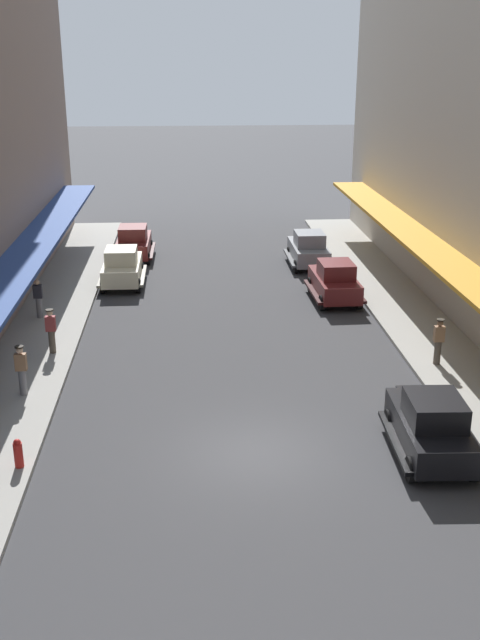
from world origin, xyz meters
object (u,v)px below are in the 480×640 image
fire_hydrant (18,453)px  parked_car_0 (122,266)px  pedestrian_2 (51,330)px  parked_car_2 (335,280)px  parked_car_4 (431,424)px  parked_car_3 (134,242)px  pedestrian_1 (21,370)px  pedestrian_3 (438,341)px  parked_car_1 (309,248)px  pedestrian_0 (38,298)px

fire_hydrant → parked_car_0: bearing=85.1°
fire_hydrant → pedestrian_2: pedestrian_2 is taller
parked_car_2 → parked_car_4: size_ratio=0.99×
parked_car_3 → fire_hydrant: parked_car_3 is taller
parked_car_0 → parked_car_4: size_ratio=0.99×
pedestrian_1 → pedestrian_3: 14.15m
parked_car_0 → pedestrian_3: bearing=-42.9°
parked_car_2 → pedestrian_3: bearing=-74.6°
parked_car_3 → pedestrian_2: size_ratio=2.56×
parked_car_4 → pedestrian_2: parked_car_4 is taller
parked_car_4 → pedestrian_2: (-11.56, 8.04, 0.07)m
parked_car_3 → fire_hydrant: 21.98m
parked_car_1 → parked_car_3: bearing=167.2°
parked_car_4 → pedestrian_0: bearing=136.6°
parked_car_1 → pedestrian_0: size_ratio=2.60×
parked_car_3 → pedestrian_1: bearing=-98.1°
parked_car_1 → pedestrian_2: bearing=-134.0°
parked_car_4 → parked_car_0: bearing=119.6°
parked_car_3 → pedestrian_1: parked_car_3 is taller
parked_car_0 → pedestrian_2: size_ratio=2.55×
pedestrian_2 → parked_car_0: bearing=78.1°
parked_car_1 → parked_car_4: (0.26, -19.74, 0.00)m
parked_car_1 → fire_hydrant: size_ratio=5.20×
parked_car_3 → pedestrian_0: parked_car_3 is taller
parked_car_3 → pedestrian_2: parked_car_3 is taller
parked_car_0 → pedestrian_1: (-2.23, -12.53, 0.07)m
parked_car_1 → parked_car_4: bearing=-89.3°
pedestrian_2 → pedestrian_3: size_ratio=1.00×
parked_car_4 → pedestrian_3: 6.39m
pedestrian_3 → parked_car_4: bearing=-109.8°
parked_car_1 → pedestrian_1: 19.21m
parked_car_2 → parked_car_3: same height
parked_car_2 → pedestrian_3: parked_car_2 is taller
parked_car_0 → pedestrian_1: parked_car_0 is taller
pedestrian_0 → parked_car_0: bearing=58.5°
parked_car_1 → parked_car_3: 9.40m
parked_car_1 → pedestrian_3: bearing=-80.0°
parked_car_1 → pedestrian_1: parked_car_1 is taller
parked_car_3 → pedestrian_0: 10.34m
parked_car_2 → pedestrian_1: (-11.90, -9.40, 0.07)m
pedestrian_2 → pedestrian_3: 13.87m
pedestrian_2 → pedestrian_3: same height
parked_car_3 → pedestrian_1: 17.53m
parked_car_0 → parked_car_1: 9.81m
pedestrian_3 → parked_car_2: bearing=105.4°
pedestrian_3 → pedestrian_0: bearing=158.0°
parked_car_3 → pedestrian_2: 13.94m
pedestrian_1 → fire_hydrant: bearing=-80.3°
parked_car_4 → parked_car_2: bearing=90.0°
parked_car_4 → parked_car_3: bearing=113.4°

